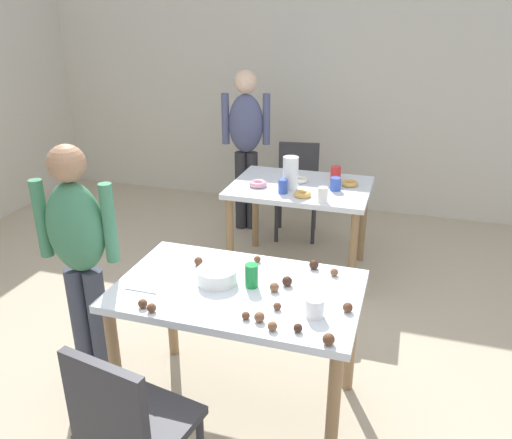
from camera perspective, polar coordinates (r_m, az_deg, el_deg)
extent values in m
plane|color=tan|center=(3.10, -3.55, -18.66)|extent=(6.40, 6.40, 0.00)
cube|color=beige|center=(5.49, 8.31, 14.59)|extent=(6.40, 0.10, 2.60)
cube|color=silver|center=(2.59, -2.02, -7.92)|extent=(1.22, 0.75, 0.04)
cylinder|color=olive|center=(2.78, -15.37, -15.76)|extent=(0.06, 0.06, 0.71)
cylinder|color=olive|center=(2.47, 8.54, -20.92)|extent=(0.06, 0.06, 0.71)
cylinder|color=olive|center=(3.22, -9.47, -9.37)|extent=(0.06, 0.06, 0.71)
cylinder|color=olive|center=(2.96, 10.57, -12.71)|extent=(0.06, 0.06, 0.71)
cube|color=silver|center=(4.05, 5.00, 3.58)|extent=(1.08, 0.79, 0.04)
cylinder|color=olive|center=(4.02, -2.92, -2.31)|extent=(0.06, 0.06, 0.71)
cylinder|color=olive|center=(3.82, 10.72, -4.07)|extent=(0.06, 0.06, 0.71)
cylinder|color=olive|center=(4.60, -0.06, 1.06)|extent=(0.06, 0.06, 0.71)
cylinder|color=olive|center=(4.43, 11.83, -0.31)|extent=(0.06, 0.06, 0.71)
cube|color=#2D2D33|center=(2.35, -12.57, -21.41)|extent=(0.47, 0.47, 0.04)
cube|color=#2D2D33|center=(2.11, -16.40, -19.65)|extent=(0.38, 0.11, 0.42)
cylinder|color=#2D2D33|center=(2.68, -12.69, -21.40)|extent=(0.04, 0.04, 0.41)
cube|color=#2D2D33|center=(4.81, 4.56, 2.92)|extent=(0.46, 0.46, 0.04)
cube|color=#2D2D33|center=(4.91, 4.78, 6.15)|extent=(0.38, 0.10, 0.42)
cylinder|color=#2D2D33|center=(4.73, 6.39, -0.44)|extent=(0.04, 0.04, 0.41)
cylinder|color=#2D2D33|center=(4.75, 2.29, -0.22)|extent=(0.04, 0.04, 0.41)
cylinder|color=#2D2D33|center=(5.04, 6.54, 1.06)|extent=(0.04, 0.04, 0.41)
cylinder|color=#2D2D33|center=(5.06, 2.69, 1.26)|extent=(0.04, 0.04, 0.41)
cylinder|color=#383D4C|center=(3.16, -18.89, -11.04)|extent=(0.11, 0.11, 0.72)
cylinder|color=#383D4C|center=(3.11, -17.06, -11.33)|extent=(0.11, 0.11, 0.72)
ellipsoid|color=#3D7A56|center=(2.85, -19.44, -0.85)|extent=(0.34, 0.24, 0.51)
sphere|color=#997051|center=(2.74, -20.39, 5.90)|extent=(0.19, 0.19, 0.19)
cylinder|color=#3D7A56|center=(2.93, -22.81, 0.09)|extent=(0.08, 0.08, 0.43)
cylinder|color=#3D7A56|center=(2.75, -16.06, -0.40)|extent=(0.08, 0.08, 0.43)
cylinder|color=#28282D|center=(4.99, -0.45, 3.20)|extent=(0.11, 0.11, 0.77)
cylinder|color=#28282D|center=(5.00, -1.71, 3.23)|extent=(0.11, 0.11, 0.77)
ellipsoid|color=#4C5175|center=(4.82, -1.13, 10.65)|extent=(0.36, 0.27, 0.55)
sphere|color=beige|center=(4.75, -1.17, 15.12)|extent=(0.21, 0.21, 0.21)
cylinder|color=#4C5175|center=(4.80, 1.17, 11.10)|extent=(0.08, 0.08, 0.47)
cylinder|color=#4C5175|center=(4.83, -3.43, 11.13)|extent=(0.08, 0.08, 0.47)
cylinder|color=white|center=(2.61, -4.29, -6.28)|extent=(0.20, 0.20, 0.08)
cylinder|color=#198438|center=(2.56, -0.49, -6.27)|extent=(0.07, 0.07, 0.12)
cube|color=silver|center=(2.61, -12.75, -7.74)|extent=(0.17, 0.02, 0.01)
cylinder|color=white|center=(2.35, 6.57, -9.71)|extent=(0.09, 0.09, 0.09)
sphere|color=#3D2319|center=(2.25, 4.70, -11.97)|extent=(0.04, 0.04, 0.04)
sphere|color=brown|center=(2.33, -1.15, -10.66)|extent=(0.04, 0.04, 0.04)
sphere|color=brown|center=(2.46, -12.53, -9.14)|extent=(0.04, 0.04, 0.04)
sphere|color=brown|center=(2.31, 0.38, -10.83)|extent=(0.05, 0.05, 0.05)
sphere|color=brown|center=(2.81, 0.14, -4.45)|extent=(0.04, 0.04, 0.04)
sphere|color=#3D2319|center=(2.75, 6.48, -5.02)|extent=(0.05, 0.05, 0.05)
sphere|color=brown|center=(2.70, 8.72, -5.83)|extent=(0.04, 0.04, 0.04)
sphere|color=brown|center=(2.25, 1.84, -11.81)|extent=(0.04, 0.04, 0.04)
sphere|color=brown|center=(2.53, 2.05, -7.56)|extent=(0.05, 0.05, 0.05)
sphere|color=brown|center=(2.41, 10.19, -9.62)|extent=(0.05, 0.05, 0.05)
sphere|color=brown|center=(2.39, 2.38, -9.66)|extent=(0.04, 0.04, 0.04)
sphere|color=brown|center=(2.79, -6.44, -4.64)|extent=(0.05, 0.05, 0.05)
sphere|color=#3D2319|center=(2.58, 3.49, -6.89)|extent=(0.05, 0.05, 0.05)
sphere|color=brown|center=(2.19, 8.11, -13.09)|extent=(0.05, 0.05, 0.05)
sphere|color=brown|center=(2.42, -11.58, -9.63)|extent=(0.04, 0.04, 0.04)
cylinder|color=white|center=(3.91, 3.87, 5.18)|extent=(0.12, 0.12, 0.26)
cylinder|color=#3351B2|center=(3.94, 8.86, 3.93)|extent=(0.08, 0.08, 0.10)
cylinder|color=#3351B2|center=(3.84, 3.02, 3.72)|extent=(0.07, 0.07, 0.11)
cylinder|color=white|center=(3.69, 7.47, 2.77)|extent=(0.07, 0.07, 0.11)
cylinder|color=red|center=(4.20, 8.88, 5.14)|extent=(0.08, 0.08, 0.11)
torus|color=gold|center=(4.07, 10.41, 3.99)|extent=(0.13, 0.13, 0.04)
torus|color=white|center=(4.11, 4.94, 4.44)|extent=(0.13, 0.13, 0.04)
torus|color=gold|center=(3.79, 5.21, 2.84)|extent=(0.13, 0.13, 0.04)
torus|color=pink|center=(3.99, 0.24, 3.99)|extent=(0.14, 0.14, 0.04)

